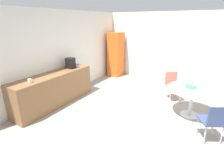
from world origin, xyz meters
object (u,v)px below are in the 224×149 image
Objects in this scene: chair_coral at (172,82)px; mug_white at (30,81)px; chair_navy at (215,119)px; mug_green at (75,65)px; coffee_maker at (70,63)px; round_table at (193,94)px; fruit_bowl at (191,86)px; locker_cabinet at (116,55)px.

chair_coral is 6.43× the size of mug_white.
mug_green is (0.39, 3.85, 0.43)m from chair_navy.
chair_coral is 3.10m from coffee_maker.
fruit_bowl reaches higher than round_table.
fruit_bowl is at bearing -139.86° from chair_coral.
chair_coral is (1.61, 1.15, 0.00)m from chair_navy.
mug_white is (-1.21, 3.77, 0.43)m from chair_navy.
mug_green reaches higher than chair_navy.
locker_cabinet is at bearing -2.26° from coffee_maker.
chair_navy is (-2.75, -3.77, -0.38)m from locker_cabinet.
coffee_maker is at bearing 173.38° from mug_green.
chair_coral is at bearing -42.91° from mug_white.
round_table is 8.93× the size of mug_green.
fruit_bowl is (-0.69, -0.59, 0.25)m from chair_coral.
locker_cabinet is 5.66× the size of coffee_maker.
round_table is at bearing -82.09° from mug_green.
chair_coral reaches higher than round_table.
chair_coral is at bearing -62.74° from coffee_maker.
fruit_bowl is 0.84× the size of coffee_maker.
chair_coral is at bearing 40.63° from round_table.
locker_cabinet reaches higher than round_table.
coffee_maker is (-0.65, 3.37, 0.46)m from round_table.
fruit_bowl is (0.92, 0.56, 0.25)m from chair_navy.
coffee_maker reaches higher than fruit_bowl.
round_table is 8.93× the size of mug_white.
fruit_bowl is at bearing 45.81° from round_table.
chair_navy is 6.43× the size of mug_green.
mug_white is at bearing 107.75° from chair_navy.
locker_cabinet reaches higher than coffee_maker.
coffee_maker is (-0.71, 3.30, 0.29)m from fruit_bowl.
locker_cabinet is 1.57× the size of round_table.
fruit_bowl is (-1.83, -3.20, -0.14)m from locker_cabinet.
locker_cabinet is 14.05× the size of mug_white.
round_table is 3.60× the size of coffee_maker.
mug_white is at bearing 179.96° from locker_cabinet.
mug_white is (-2.12, 3.21, 0.18)m from fruit_bowl.
chair_coral is 2.59× the size of coffee_maker.
mug_white is 1.00× the size of mug_green.
chair_coral is (0.75, 0.65, -0.08)m from round_table.
fruit_bowl is at bearing 31.48° from chair_navy.
fruit_bowl is 3.33m from mug_green.
mug_white reaches higher than chair_coral.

